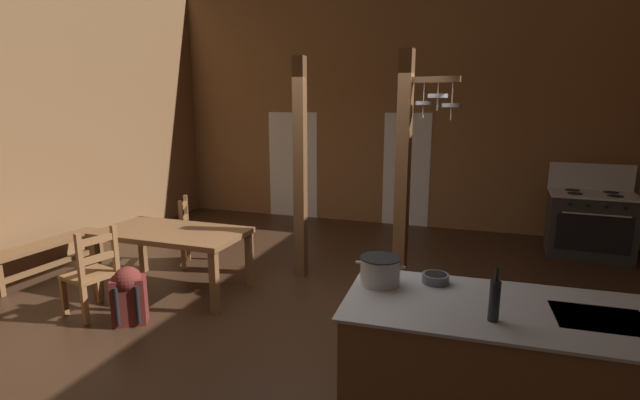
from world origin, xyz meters
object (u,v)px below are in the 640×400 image
at_px(backpack, 129,294).
at_px(dining_table, 173,238).
at_px(ladderback_chair_by_post, 93,274).
at_px(bottle_tall_on_counter, 494,300).
at_px(bench_along_left_wall, 48,252).
at_px(stove_range, 589,223).
at_px(kitchen_island, 510,373).
at_px(stockpot_on_counter, 380,270).
at_px(ladderback_chair_near_window, 195,233).
at_px(mixing_bowl_on_counter, 435,278).

bearing_deg(backpack, dining_table, 95.92).
relative_size(ladderback_chair_by_post, bottle_tall_on_counter, 2.84).
height_order(bench_along_left_wall, bottle_tall_on_counter, bottle_tall_on_counter).
height_order(stove_range, bottle_tall_on_counter, stove_range).
distance_m(kitchen_island, stockpot_on_counter, 1.06).
bearing_deg(bottle_tall_on_counter, kitchen_island, 57.40).
height_order(ladderback_chair_by_post, bottle_tall_on_counter, bottle_tall_on_counter).
distance_m(kitchen_island, ladderback_chair_near_window, 4.47).
distance_m(kitchen_island, backpack, 3.55).
distance_m(dining_table, bench_along_left_wall, 1.90).
relative_size(ladderback_chair_near_window, bench_along_left_wall, 0.62).
bearing_deg(backpack, stove_range, 39.04).
bearing_deg(dining_table, stockpot_on_counter, -24.59).
bearing_deg(stove_range, ladderback_chair_near_window, -156.91).
height_order(dining_table, ladderback_chair_near_window, ladderback_chair_near_window).
distance_m(stove_range, dining_table, 5.83).
bearing_deg(stockpot_on_counter, bottle_tall_on_counter, -25.40).
relative_size(kitchen_island, stockpot_on_counter, 6.03).
bearing_deg(stove_range, dining_table, -148.14).
bearing_deg(ladderback_chair_near_window, bottle_tall_on_counter, -33.22).
bearing_deg(bench_along_left_wall, mixing_bowl_on_counter, -11.33).
bearing_deg(stove_range, stockpot_on_counter, -117.55).
distance_m(ladderback_chair_near_window, ladderback_chair_by_post, 1.68).
xyz_separation_m(dining_table, ladderback_chair_by_post, (-0.39, -0.83, -0.20)).
bearing_deg(bench_along_left_wall, backpack, -21.32).
xyz_separation_m(ladderback_chair_near_window, backpack, (0.37, -1.71, -0.14)).
height_order(dining_table, ladderback_chair_by_post, ladderback_chair_by_post).
height_order(ladderback_chair_near_window, stockpot_on_counter, stockpot_on_counter).
distance_m(dining_table, bottle_tall_on_counter, 3.83).
height_order(stove_range, mixing_bowl_on_counter, stove_range).
distance_m(bench_along_left_wall, bottle_tall_on_counter, 5.58).
bearing_deg(stockpot_on_counter, stove_range, 62.45).
height_order(stove_range, stockpot_on_counter, stove_range).
bearing_deg(stockpot_on_counter, backpack, 171.92).
relative_size(dining_table, backpack, 2.86).
distance_m(ladderback_chair_by_post, bottle_tall_on_counter, 3.97).
xyz_separation_m(stove_range, bench_along_left_wall, (-6.82, -3.18, -0.17)).
distance_m(kitchen_island, stove_range, 4.65).
bearing_deg(stockpot_on_counter, mixing_bowl_on_counter, 20.78).
bearing_deg(ladderback_chair_by_post, bench_along_left_wall, 153.81).
xyz_separation_m(ladderback_chair_by_post, stockpot_on_counter, (3.09, -0.41, 0.55)).
bearing_deg(bench_along_left_wall, stove_range, 24.99).
relative_size(backpack, mixing_bowl_on_counter, 3.11).
bearing_deg(mixing_bowl_on_counter, bottle_tall_on_counter, -53.08).
height_order(dining_table, bottle_tall_on_counter, bottle_tall_on_counter).
bearing_deg(bench_along_left_wall, stockpot_on_counter, -13.95).
distance_m(stove_range, backpack, 6.26).
relative_size(ladderback_chair_near_window, stockpot_on_counter, 2.62).
xyz_separation_m(ladderback_chair_near_window, bench_along_left_wall, (-1.59, -0.95, -0.14)).
height_order(kitchen_island, backpack, kitchen_island).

